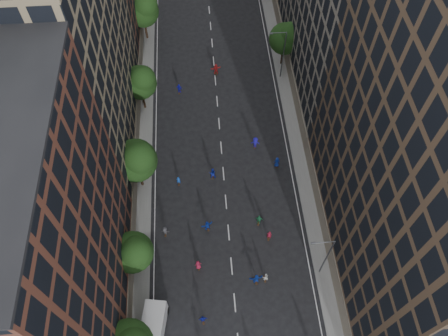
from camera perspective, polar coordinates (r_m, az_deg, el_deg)
name	(u,v)px	position (r m, az deg, el deg)	size (l,w,h in m)	color
ground	(217,104)	(68.78, -0.87, 8.42)	(240.00, 240.00, 0.00)	black
sidewalk_left	(141,73)	(74.50, -10.73, 12.10)	(4.00, 105.00, 0.15)	slate
sidewalk_right	(286,65)	(75.26, 8.14, 13.14)	(4.00, 105.00, 0.15)	slate
bldg_left_a	(24,247)	(43.34, -24.65, -9.41)	(14.00, 22.00, 30.00)	brown
bldg_left_b	(54,47)	(55.79, -21.30, 14.57)	(14.00, 26.00, 34.00)	#7F7053
bldg_right_a	(439,165)	(44.69, 26.25, 0.32)	(14.00, 30.00, 36.00)	#483627
tree_left_1	(134,252)	(50.57, -11.72, -10.70)	(4.80, 4.80, 8.21)	black
tree_left_2	(137,160)	(55.62, -11.35, 1.08)	(5.60, 5.60, 9.45)	black
tree_left_3	(140,81)	(64.98, -10.85, 11.04)	(5.00, 5.00, 8.58)	black
tree_left_4	(143,9)	(76.86, -10.50, 19.72)	(5.40, 5.40, 9.08)	black
tree_right_a	(286,37)	(71.73, 8.14, 16.53)	(5.00, 5.00, 8.39)	black
streetlamp_near	(326,256)	(51.09, 13.12, -11.08)	(2.64, 0.22, 9.06)	#595B60
streetlamp_far	(282,53)	(69.74, 7.61, 14.71)	(2.64, 0.22, 9.06)	#595B60
cargo_van	(153,327)	(51.83, -9.22, -19.78)	(3.36, 5.70, 2.87)	silver
skater_0	(161,319)	(52.54, -8.22, -18.89)	(0.90, 0.59, 1.84)	blue
skater_4	(203,319)	(52.18, -2.76, -19.13)	(0.98, 0.41, 1.67)	#131B9B
skater_5	(256,279)	(53.51, 4.25, -14.25)	(1.69, 0.54, 1.83)	#1435A2
skater_6	(198,265)	(54.11, -3.39, -12.52)	(0.84, 0.55, 1.72)	maroon
skater_7	(269,235)	(55.81, 5.92, -8.71)	(0.63, 0.41, 1.73)	maroon
skater_8	(265,277)	(53.83, 5.41, -14.00)	(0.74, 0.58, 1.52)	silver
skater_9	(165,231)	(56.31, -7.70, -8.20)	(1.03, 0.59, 1.59)	#3D3D42
skater_10	(259,220)	(56.51, 4.59, -6.76)	(1.12, 0.47, 1.91)	#206C40
skater_11	(207,226)	(56.12, -2.19, -7.54)	(1.58, 0.50, 1.71)	#1433A6
skater_12	(277,162)	(61.35, 6.92, 0.75)	(0.87, 0.57, 1.78)	navy
skater_13	(178,181)	(59.74, -5.97, -1.64)	(0.56, 0.37, 1.55)	#1649B4
skater_14	(212,173)	(59.84, -1.52, -0.68)	(0.94, 0.73, 1.93)	#13229D
skater_15	(255,143)	(62.92, 4.09, 3.32)	(1.26, 0.72, 1.95)	#1C14A6
skater_16	(179,89)	(70.05, -5.86, 10.26)	(1.01, 0.42, 1.73)	#1718BC
skater_17	(216,69)	(72.63, -1.06, 12.77)	(1.75, 0.56, 1.89)	#A91C1D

